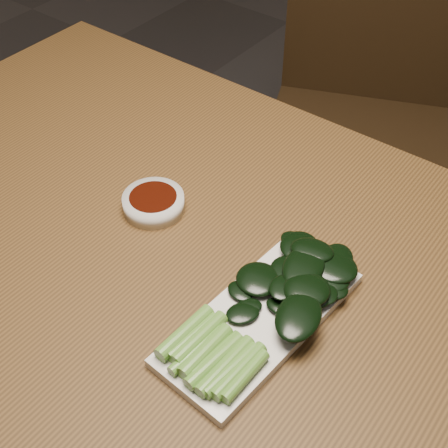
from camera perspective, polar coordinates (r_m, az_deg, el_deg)
table at (r=0.96m, az=-0.95°, el=-6.01°), size 1.40×0.80×0.75m
chair_far at (r=1.71m, az=12.40°, el=10.30°), size 0.61×0.61×0.89m
sauce_bowl at (r=0.97m, az=-6.46°, el=1.97°), size 0.10×0.10×0.03m
serving_plate at (r=0.82m, az=3.31°, el=-8.61°), size 0.15×0.30×0.01m
gai_lan at (r=0.82m, az=4.92°, el=-6.88°), size 0.16×0.31×0.03m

